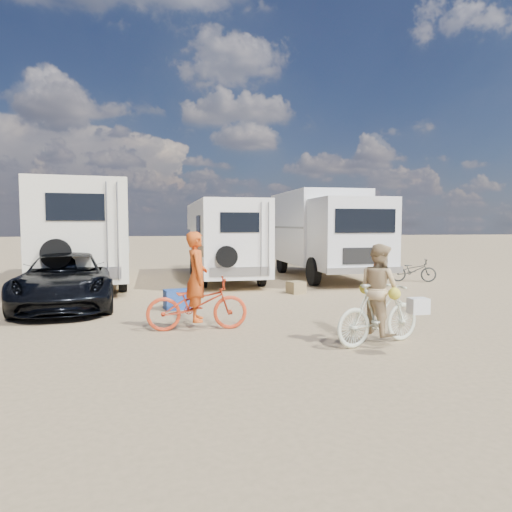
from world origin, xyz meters
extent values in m
plane|color=tan|center=(0.00, 0.00, 0.00)|extent=(140.00, 140.00, 0.00)
imported|color=black|center=(-4.28, 2.31, 0.66)|extent=(2.72, 4.98, 1.32)
imported|color=red|center=(-1.26, -0.82, 0.51)|extent=(1.94, 0.70, 1.02)
imported|color=beige|center=(1.70, -2.49, 0.53)|extent=(1.82, 0.98, 1.05)
imported|color=#CD4D17|center=(-1.26, -0.82, 0.86)|extent=(0.42, 0.63, 1.72)
imported|color=tan|center=(1.70, -2.49, 0.77)|extent=(0.77, 0.88, 1.54)
imported|color=#272A28|center=(6.75, 5.18, 0.41)|extent=(1.64, 1.09, 0.82)
cube|color=#224492|center=(-1.60, 1.46, 0.23)|extent=(0.66, 0.54, 0.47)
cube|color=olive|center=(1.90, 3.32, 0.18)|extent=(0.57, 0.57, 0.36)
camera|label=1|loc=(-1.78, -9.59, 2.04)|focal=32.02mm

